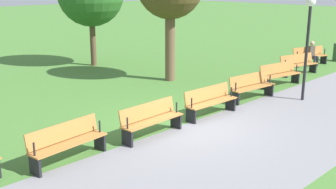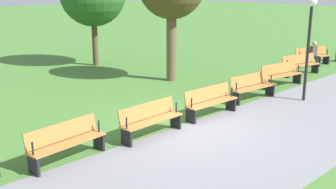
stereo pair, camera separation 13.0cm
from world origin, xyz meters
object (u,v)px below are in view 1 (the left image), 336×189
at_px(bench_3, 251,86).
at_px(person_seated, 312,53).
at_px(bench_1, 298,64).
at_px(bench_2, 279,74).
at_px(bench_0, 310,55).
at_px(lamp_post, 309,28).
at_px(bench_5, 151,119).
at_px(bench_4, 210,101).
at_px(bench_6, 67,141).

distance_m(bench_3, person_seated, 7.35).
height_order(bench_1, bench_2, same).
height_order(bench_0, bench_3, same).
bearing_deg(bench_1, lamp_post, 44.33).
xyz_separation_m(bench_5, person_seated, (-12.16, -1.52, 0.16)).
distance_m(bench_4, bench_5, 2.47).
relative_size(bench_5, lamp_post, 0.56).
xyz_separation_m(bench_0, bench_3, (7.24, 1.50, 0.00)).
height_order(bench_0, bench_5, same).
xyz_separation_m(bench_2, bench_5, (7.38, 0.50, 0.00)).
relative_size(bench_0, bench_4, 1.02).
height_order(bench_2, bench_5, same).
height_order(bench_5, bench_6, same).
distance_m(bench_2, bench_3, 2.47).
height_order(bench_1, bench_6, same).
bearing_deg(bench_5, lamp_post, 167.32).
relative_size(bench_2, bench_5, 1.02).
xyz_separation_m(bench_5, bench_6, (2.46, -0.17, 0.00)).
bearing_deg(bench_3, person_seated, -163.56).
height_order(bench_2, bench_4, same).
relative_size(bench_0, bench_5, 1.02).
height_order(bench_3, person_seated, person_seated).
relative_size(bench_2, bench_6, 1.01).
xyz_separation_m(bench_3, lamp_post, (-1.21, 1.33, 2.02)).
relative_size(bench_3, bench_6, 1.00).
bearing_deg(person_seated, bench_2, 29.57).
height_order(bench_1, person_seated, person_seated).
bearing_deg(bench_5, bench_6, -5.84).
bearing_deg(bench_2, lamp_post, 63.26).
distance_m(bench_1, lamp_post, 4.70).
distance_m(bench_3, bench_4, 2.47).
bearing_deg(bench_4, person_seated, -169.14).
height_order(bench_0, bench_2, same).
bearing_deg(bench_3, bench_5, 7.80).
xyz_separation_m(bench_3, bench_6, (7.40, 0.00, 0.00)).
relative_size(bench_2, bench_4, 1.02).
bearing_deg(bench_2, bench_0, -156.63).
relative_size(bench_5, bench_6, 0.99).
xyz_separation_m(bench_2, bench_3, (2.45, 0.33, 0.00)).
distance_m(bench_4, person_seated, 9.81).
bearing_deg(bench_4, bench_5, 1.95).
bearing_deg(bench_6, bench_4, 172.20).
distance_m(bench_0, bench_1, 2.47).
distance_m(person_seated, lamp_post, 6.84).
bearing_deg(person_seated, bench_5, 24.68).
relative_size(bench_3, bench_4, 1.01).
distance_m(bench_3, bench_5, 4.94).
relative_size(bench_1, bench_2, 1.00).
height_order(person_seated, lamp_post, lamp_post).
bearing_deg(lamp_post, bench_2, -126.50).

